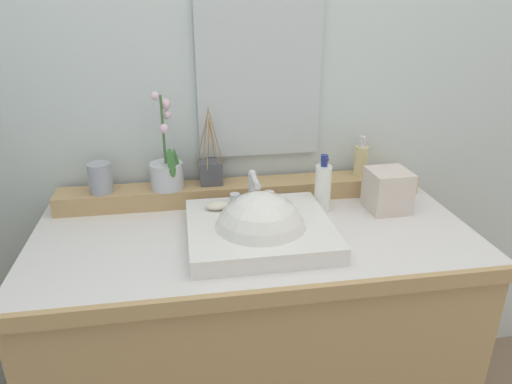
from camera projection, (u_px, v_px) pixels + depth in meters
The scene contains 12 objects.
wall_back at pixel (235, 83), 1.67m from camera, with size 2.85×0.20×2.45m, color silver.
vanity_cabinet at pixel (254, 341), 1.59m from camera, with size 1.34×0.64×0.85m.
back_ledge at pixel (243, 191), 1.64m from camera, with size 1.26×0.11×0.06m, color tan.
sink_basin at pixel (260, 235), 1.37m from camera, with size 0.42×0.40×0.29m.
soap_bar at pixel (217, 206), 1.45m from camera, with size 0.07×0.04×0.02m, color beige.
potted_plant at pixel (167, 169), 1.56m from camera, with size 0.11×0.12×0.33m.
soap_dispenser at pixel (361, 159), 1.68m from camera, with size 0.05×0.05×0.14m.
tumbler_cup at pixel (100, 178), 1.53m from camera, with size 0.08×0.08×0.10m, color #959AA8.
reed_diffuser at pixel (211, 171), 1.61m from camera, with size 0.09×0.10×0.27m.
lotion_bottle at pixel (323, 187), 1.54m from camera, with size 0.05×0.06×0.19m.
tissue_box at pixel (388, 190), 1.55m from camera, with size 0.13×0.13×0.14m, color beige.
mirror at pixel (259, 77), 1.56m from camera, with size 0.42×0.02×0.54m, color silver.
Camera 1 is at (-0.20, -1.25, 1.52)m, focal length 32.80 mm.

